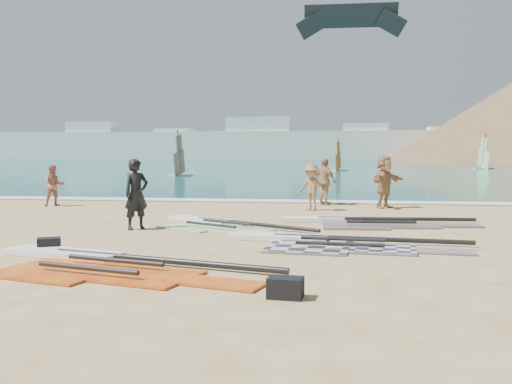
# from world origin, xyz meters

# --- Properties ---
(ground) EXTENTS (300.00, 300.00, 0.00)m
(ground) POSITION_xyz_m (0.00, 0.00, 0.00)
(ground) COLOR #CDB878
(ground) RESTS_ON ground
(sea) EXTENTS (300.00, 240.00, 0.06)m
(sea) POSITION_xyz_m (0.00, 132.00, 0.00)
(sea) COLOR #0B504C
(sea) RESTS_ON ground
(surf_line) EXTENTS (300.00, 1.20, 0.04)m
(surf_line) POSITION_xyz_m (0.00, 12.30, 0.00)
(surf_line) COLOR white
(surf_line) RESTS_ON ground
(far_town) EXTENTS (160.00, 8.00, 12.00)m
(far_town) POSITION_xyz_m (-15.72, 150.00, 4.49)
(far_town) COLOR white
(far_town) RESTS_ON ground
(rig_grey) EXTENTS (5.71, 2.51, 0.20)m
(rig_grey) POSITION_xyz_m (2.36, 1.17, 0.05)
(rig_grey) COLOR #272629
(rig_grey) RESTS_ON ground
(rig_green) EXTENTS (4.84, 3.97, 0.20)m
(rig_green) POSITION_xyz_m (-0.74, 4.03, 0.05)
(rig_green) COLOR #5FD536
(rig_green) RESTS_ON ground
(rig_orange) EXTENTS (5.85, 2.35, 0.20)m
(rig_orange) POSITION_xyz_m (3.39, 5.19, 0.05)
(rig_orange) COLOR #DC4613
(rig_orange) RESTS_ON ground
(rig_red) EXTENTS (6.08, 3.18, 0.20)m
(rig_red) POSITION_xyz_m (-1.76, -1.90, 0.05)
(rig_red) COLOR red
(rig_red) RESTS_ON ground
(gear_bag_near) EXTENTS (0.57, 0.51, 0.30)m
(gear_bag_near) POSITION_xyz_m (-3.40, -0.59, 0.15)
(gear_bag_near) COLOR black
(gear_bag_near) RESTS_ON ground
(gear_bag_far) EXTENTS (0.54, 0.40, 0.30)m
(gear_bag_far) POSITION_xyz_m (1.95, -3.72, 0.15)
(gear_bag_far) COLOR black
(gear_bag_far) RESTS_ON ground
(person_wetsuit) EXTENTS (0.82, 0.84, 1.94)m
(person_wetsuit) POSITION_xyz_m (-2.78, 3.07, 0.97)
(person_wetsuit) COLOR black
(person_wetsuit) RESTS_ON ground
(beachgoer_left) EXTENTS (1.00, 0.95, 1.63)m
(beachgoer_left) POSITION_xyz_m (-8.38, 9.12, 0.81)
(beachgoer_left) COLOR #B46E5B
(beachgoer_left) RESTS_ON ground
(beachgoer_mid) EXTENTS (1.26, 1.08, 1.69)m
(beachgoer_mid) POSITION_xyz_m (1.73, 8.86, 0.85)
(beachgoer_mid) COLOR #956A47
(beachgoer_mid) RESTS_ON ground
(beachgoer_back) EXTENTS (1.13, 1.09, 1.89)m
(beachgoer_back) POSITION_xyz_m (2.17, 11.16, 0.95)
(beachgoer_back) COLOR tan
(beachgoer_back) RESTS_ON ground
(beachgoer_right) EXTENTS (1.59, 1.85, 2.01)m
(beachgoer_right) POSITION_xyz_m (4.44, 10.19, 1.00)
(beachgoer_right) COLOR #A1764C
(beachgoer_right) RESTS_ON ground
(windsurfer_left) EXTENTS (2.30, 2.75, 4.11)m
(windsurfer_left) POSITION_xyz_m (-11.16, 36.76, 1.22)
(windsurfer_left) COLOR white
(windsurfer_left) RESTS_ON ground
(windsurfer_centre) EXTENTS (2.15, 2.48, 3.78)m
(windsurfer_centre) POSITION_xyz_m (2.67, 53.60, 1.15)
(windsurfer_centre) COLOR white
(windsurfer_centre) RESTS_ON ground
(windsurfer_right) EXTENTS (2.57, 2.92, 4.51)m
(windsurfer_right) POSITION_xyz_m (20.86, 63.58, 1.31)
(windsurfer_right) COLOR white
(windsurfer_right) RESTS_ON ground
(kitesurf_kite) EXTENTS (9.38, 1.13, 2.84)m
(kitesurf_kite) POSITION_xyz_m (3.61, 37.87, 13.45)
(kitesurf_kite) COLOR black
(kitesurf_kite) RESTS_ON ground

